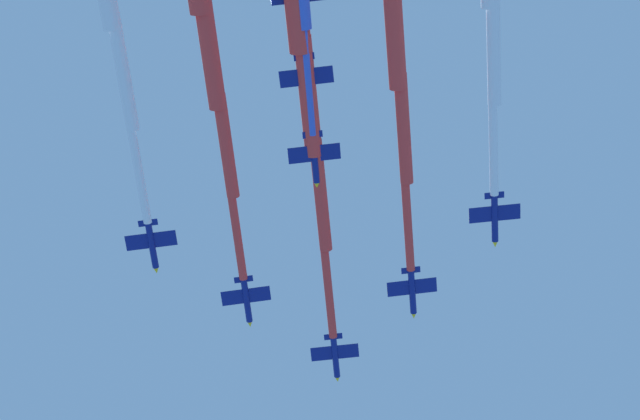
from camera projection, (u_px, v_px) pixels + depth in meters
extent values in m
cylinder|color=navy|center=(335.00, 355.00, 189.51)|extent=(6.43, 7.81, 1.15)
cone|color=yellow|center=(337.00, 379.00, 191.67)|extent=(1.66, 1.69, 1.09)
cylinder|color=black|center=(333.00, 332.00, 187.49)|extent=(1.05, 1.00, 0.86)
ellipsoid|color=black|center=(336.00, 363.00, 190.78)|extent=(1.79, 1.98, 0.71)
cube|color=navy|center=(335.00, 352.00, 189.24)|extent=(8.29, 7.29, 0.50)
cube|color=yellow|center=(313.00, 354.00, 189.31)|extent=(1.97, 2.25, 0.13)
cube|color=yellow|center=(357.00, 350.00, 189.30)|extent=(1.97, 2.25, 0.13)
cube|color=navy|center=(333.00, 337.00, 187.90)|extent=(3.20, 2.83, 0.24)
cube|color=yellow|center=(333.00, 334.00, 188.76)|extent=(1.02, 1.23, 1.90)
cylinder|color=red|center=(328.00, 287.00, 183.69)|extent=(13.28, 16.50, 1.46)
cylinder|color=red|center=(321.00, 196.00, 176.36)|extent=(13.85, 16.95, 2.19)
cylinder|color=red|center=(308.00, 97.00, 169.03)|extent=(14.43, 17.39, 2.92)
cylinder|color=navy|center=(246.00, 299.00, 184.69)|extent=(6.44, 7.86, 1.20)
cone|color=yellow|center=(250.00, 324.00, 186.84)|extent=(1.69, 1.72, 1.14)
cylinder|color=black|center=(243.00, 274.00, 182.66)|extent=(1.08, 1.02, 0.90)
ellipsoid|color=black|center=(248.00, 307.00, 185.96)|extent=(1.81, 2.01, 0.75)
cube|color=navy|center=(246.00, 296.00, 184.41)|extent=(8.28, 7.25, 0.92)
cube|color=yellow|center=(224.00, 299.00, 184.31)|extent=(1.96, 2.25, 0.16)
cube|color=yellow|center=(268.00, 293.00, 184.64)|extent=(1.96, 2.25, 0.16)
cube|color=navy|center=(244.00, 279.00, 183.08)|extent=(3.20, 2.82, 0.40)
cube|color=yellow|center=(243.00, 277.00, 183.94)|extent=(1.09, 1.29, 1.90)
cylinder|color=red|center=(237.00, 232.00, 179.25)|extent=(12.01, 14.96, 1.52)
cylinder|color=red|center=(226.00, 146.00, 172.70)|extent=(12.61, 15.42, 2.29)
cylinder|color=red|center=(210.00, 54.00, 166.12)|extent=(13.22, 15.89, 3.05)
cylinder|color=navy|center=(412.00, 290.00, 182.16)|extent=(6.43, 7.83, 1.17)
cone|color=yellow|center=(414.00, 315.00, 184.31)|extent=(1.67, 1.71, 1.11)
cylinder|color=black|center=(410.00, 265.00, 180.13)|extent=(1.06, 1.01, 0.88)
ellipsoid|color=black|center=(412.00, 299.00, 183.43)|extent=(1.80, 1.99, 0.73)
cube|color=navy|center=(412.00, 287.00, 181.89)|extent=(8.29, 7.27, 0.68)
cube|color=yellow|center=(389.00, 289.00, 181.88)|extent=(1.97, 2.25, 0.14)
cube|color=yellow|center=(435.00, 284.00, 182.02)|extent=(1.97, 2.25, 0.14)
cube|color=navy|center=(411.00, 270.00, 180.55)|extent=(3.20, 2.83, 0.30)
cube|color=yellow|center=(410.00, 267.00, 181.41)|extent=(1.05, 1.25, 1.90)
cylinder|color=red|center=(408.00, 220.00, 176.59)|extent=(12.45, 15.47, 1.49)
cylinder|color=red|center=(404.00, 129.00, 169.77)|extent=(13.04, 15.93, 2.23)
cylinder|color=red|center=(395.00, 30.00, 162.93)|extent=(13.63, 16.38, 2.97)
cylinder|color=navy|center=(152.00, 243.00, 178.52)|extent=(6.47, 7.84, 1.20)
cone|color=yellow|center=(156.00, 270.00, 180.67)|extent=(1.70, 1.73, 1.14)
cylinder|color=black|center=(147.00, 218.00, 176.49)|extent=(1.08, 1.03, 0.90)
ellipsoid|color=black|center=(154.00, 253.00, 179.78)|extent=(1.81, 2.00, 0.75)
cube|color=navy|center=(151.00, 241.00, 178.24)|extent=(8.27, 7.27, 0.95)
cube|color=yellow|center=(128.00, 243.00, 178.12)|extent=(1.97, 2.25, 0.17)
cube|color=yellow|center=(174.00, 237.00, 178.49)|extent=(1.97, 2.25, 0.17)
cube|color=navy|center=(148.00, 223.00, 176.90)|extent=(3.20, 2.83, 0.41)
cube|color=yellow|center=(148.00, 220.00, 177.76)|extent=(1.10, 1.29, 1.90)
cylinder|color=white|center=(139.00, 170.00, 172.88)|extent=(12.74, 15.77, 1.53)
cylinder|color=white|center=(123.00, 73.00, 165.92)|extent=(13.34, 16.24, 2.29)
cylinder|color=navy|center=(495.00, 216.00, 175.76)|extent=(6.48, 7.78, 1.15)
cone|color=yellow|center=(495.00, 244.00, 177.92)|extent=(1.66, 1.70, 1.09)
cylinder|color=black|center=(494.00, 190.00, 173.73)|extent=(1.05, 1.01, 0.86)
ellipsoid|color=black|center=(494.00, 226.00, 177.03)|extent=(1.80, 1.98, 0.72)
cube|color=navy|center=(495.00, 214.00, 175.49)|extent=(8.27, 7.32, 0.54)
cube|color=yellow|center=(471.00, 216.00, 175.52)|extent=(1.98, 2.24, 0.13)
cube|color=yellow|center=(518.00, 211.00, 175.58)|extent=(1.98, 2.24, 0.13)
cube|color=navy|center=(494.00, 195.00, 174.15)|extent=(3.20, 2.85, 0.25)
cube|color=yellow|center=(493.00, 193.00, 175.01)|extent=(1.03, 1.23, 1.90)
cylinder|color=white|center=(493.00, 144.00, 170.31)|extent=(12.13, 14.84, 1.47)
cylinder|color=white|center=(494.00, 49.00, 163.73)|extent=(12.71, 15.30, 2.20)
cylinder|color=navy|center=(314.00, 156.00, 172.51)|extent=(6.53, 7.79, 1.20)
cone|color=yellow|center=(317.00, 185.00, 174.66)|extent=(1.70, 1.72, 1.14)
cylinder|color=black|center=(312.00, 129.00, 170.48)|extent=(1.08, 1.03, 0.90)
ellipsoid|color=black|center=(315.00, 167.00, 173.77)|extent=(1.82, 2.00, 0.75)
cube|color=navy|center=(314.00, 153.00, 172.23)|extent=(8.24, 7.33, 0.90)
cube|color=yellow|center=(290.00, 156.00, 172.11)|extent=(1.98, 2.24, 0.16)
cube|color=yellow|center=(338.00, 151.00, 172.48)|extent=(1.98, 2.24, 0.16)
cube|color=navy|center=(313.00, 134.00, 170.89)|extent=(3.19, 2.85, 0.39)
cube|color=yellow|center=(312.00, 132.00, 171.75)|extent=(1.10, 1.28, 1.90)
cylinder|color=blue|center=(307.00, 75.00, 166.68)|extent=(13.49, 16.43, 1.52)
cylinder|color=navy|center=(307.00, 80.00, 167.40)|extent=(6.33, 7.87, 1.14)
cone|color=yellow|center=(310.00, 111.00, 169.56)|extent=(1.65, 1.69, 1.09)
cylinder|color=black|center=(303.00, 51.00, 165.38)|extent=(1.05, 1.00, 0.86)
ellipsoid|color=black|center=(308.00, 91.00, 168.67)|extent=(1.77, 1.99, 0.71)
cube|color=navy|center=(306.00, 77.00, 167.13)|extent=(8.33, 7.22, 0.47)
cube|color=yellow|center=(282.00, 80.00, 167.23)|extent=(1.95, 2.26, 0.13)
cube|color=yellow|center=(331.00, 74.00, 167.16)|extent=(1.95, 2.26, 0.13)
cube|color=navy|center=(304.00, 57.00, 165.79)|extent=(3.22, 2.81, 0.23)
cube|color=yellow|center=(304.00, 55.00, 166.65)|extent=(1.00, 1.23, 1.90)
cone|color=yellow|center=(302.00, 30.00, 165.30)|extent=(1.68, 1.72, 1.12)
ellipsoid|color=black|center=(300.00, 9.00, 164.41)|extent=(1.81, 2.00, 0.74)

